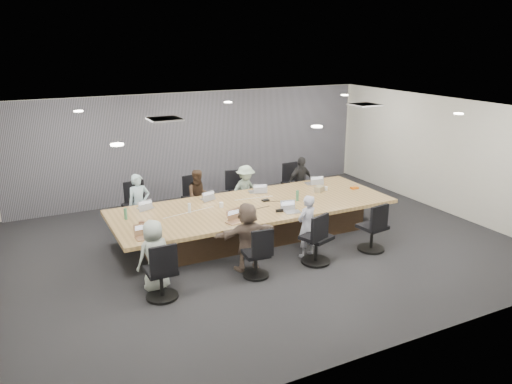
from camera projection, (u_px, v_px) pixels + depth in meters
name	position (u px, v px, depth m)	size (l,w,h in m)	color
floor	(265.00, 245.00, 10.43)	(10.00, 8.00, 0.00)	#232326
ceiling	(265.00, 111.00, 9.60)	(10.00, 8.00, 0.00)	white
wall_back	(196.00, 144.00, 13.43)	(10.00, 2.80, 0.00)	beige
wall_front	(405.00, 254.00, 6.60)	(10.00, 2.80, 0.00)	beige
wall_right	(446.00, 155.00, 12.16)	(8.00, 2.80, 0.00)	beige
curtain	(197.00, 145.00, 13.36)	(9.80, 0.04, 2.80)	slate
conference_table	(254.00, 220.00, 10.74)	(6.00, 2.20, 0.74)	#3B291A
chair_0	(136.00, 209.00, 11.26)	(0.59, 0.59, 0.87)	black
chair_1	(194.00, 202.00, 11.87)	(0.56, 0.56, 0.83)	black
chair_2	(240.00, 195.00, 12.38)	(0.55, 0.55, 0.81)	black
chair_3	(293.00, 187.00, 13.04)	(0.56, 0.56, 0.83)	black
chair_4	(161.00, 275.00, 8.19)	(0.57, 0.57, 0.84)	black
chair_5	(256.00, 257.00, 8.95)	(0.50, 0.50, 0.75)	black
chair_6	(316.00, 242.00, 9.48)	(0.59, 0.59, 0.87)	black
chair_7	(372.00, 230.00, 10.06)	(0.57, 0.57, 0.85)	black
person_0	(139.00, 204.00, 10.90)	(0.49, 0.32, 1.34)	#9FC0CB
laptop_0	(145.00, 208.00, 10.40)	(0.31, 0.21, 0.02)	#B2B2B7
person_1	(199.00, 197.00, 11.50)	(0.62, 0.48, 1.28)	#37271B
laptop_1	(208.00, 199.00, 11.00)	(0.30, 0.20, 0.02)	#B2B2B7
person_2	(246.00, 191.00, 12.02)	(0.80, 0.46, 1.25)	#93AC97
laptop_2	(256.00, 192.00, 11.51)	(0.33, 0.23, 0.02)	#B2B2B7
person_3	(300.00, 182.00, 12.67)	(0.76, 0.31, 1.29)	black
laptop_3	(312.00, 183.00, 12.17)	(0.34, 0.24, 0.02)	#B2B2B7
person_4	(154.00, 255.00, 8.42)	(0.61, 0.40, 1.25)	#A1ACA2
laptop_4	(145.00, 238.00, 8.86)	(0.33, 0.23, 0.02)	#8C6647
person_5	(247.00, 236.00, 9.17)	(1.21, 0.38, 1.30)	brown
laptop_5	(235.00, 222.00, 9.61)	(0.32, 0.22, 0.02)	#8C6647
person_6	(307.00, 226.00, 9.72)	(0.46, 0.30, 1.26)	#A1A2B5
laptop_6	(292.00, 212.00, 10.16)	(0.32, 0.22, 0.02)	#B2B2B7
bottle_green_left	(126.00, 214.00, 9.75)	(0.06, 0.06, 0.23)	#418157
bottle_green_right	(297.00, 196.00, 10.86)	(0.06, 0.06, 0.23)	#418157
bottle_clear	(189.00, 208.00, 10.12)	(0.06, 0.06, 0.20)	silver
cup_white_far	(221.00, 205.00, 10.45)	(0.09, 0.09, 0.11)	white
cup_white_near	(326.00, 188.00, 11.63)	(0.07, 0.07, 0.09)	white
mug_brown	(141.00, 225.00, 9.33)	(0.10, 0.10, 0.12)	brown
mic_left	(233.00, 218.00, 9.83)	(0.15, 0.10, 0.03)	black
mic_right	(266.00, 200.00, 10.88)	(0.15, 0.10, 0.03)	black
stapler	(279.00, 211.00, 10.18)	(0.16, 0.04, 0.06)	black
canvas_bag	(319.00, 189.00, 11.53)	(0.24, 0.15, 0.13)	gray
snack_packet	(354.00, 188.00, 11.76)	(0.17, 0.11, 0.04)	#C15007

